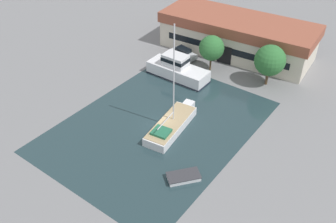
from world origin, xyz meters
TOP-DOWN VIEW (x-y plane):
  - ground_plane at (0.00, 0.00)m, footprint 440.00×440.00m
  - water_canal at (0.00, 0.00)m, footprint 20.86×27.84m
  - warehouse_building at (-1.89, 23.71)m, footprint 25.85×11.49m
  - quay_tree_near_building at (-2.19, 16.06)m, footprint 3.84×3.84m
  - quay_tree_by_water at (6.67, 17.33)m, footprint 4.45×4.45m
  - parked_car at (-7.83, 16.86)m, footprint 4.83×2.52m
  - sailboat_moored at (1.71, 0.53)m, footprint 4.08×10.16m
  - motor_cruiser at (-4.99, 11.10)m, footprint 9.63×3.53m
  - small_dinghy at (7.77, -5.56)m, footprint 3.60×3.88m

SIDE VIEW (x-z plane):
  - ground_plane at x=0.00m, z-range 0.00..0.00m
  - water_canal at x=0.00m, z-range 0.00..0.01m
  - small_dinghy at x=7.77m, z-range 0.01..0.58m
  - sailboat_moored at x=1.71m, z-range -6.17..7.56m
  - parked_car at x=-7.83m, z-range 0.00..1.62m
  - motor_cruiser at x=-4.99m, z-range -0.49..3.17m
  - warehouse_building at x=-1.89m, z-range 0.04..6.00m
  - quay_tree_near_building at x=-2.19m, z-range 0.90..6.55m
  - quay_tree_by_water at x=6.67m, z-range 0.85..7.02m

